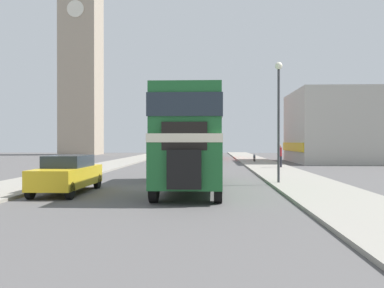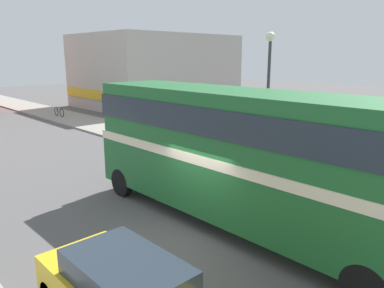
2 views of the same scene
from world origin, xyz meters
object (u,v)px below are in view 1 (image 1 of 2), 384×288
Objects in this scene: double_decker_bus at (192,134)px; street_lamp at (279,104)px; bicycle_on_pavement at (254,158)px; car_parked_near at (68,174)px; church_tower at (81,40)px; bus_distant at (211,139)px; pedestrian_walking at (280,154)px.

street_lamp is (4.14, 1.80, 1.50)m from double_decker_bus.
street_lamp reaches higher than double_decker_bus.
double_decker_bus is at bearing -156.51° from street_lamp.
street_lamp is at bearing -92.51° from bicycle_on_pavement.
bicycle_on_pavement is at bearing 87.49° from street_lamp.
car_parked_near is (-5.02, -1.91, -1.66)m from double_decker_bus.
church_tower reaches higher than double_decker_bus.
double_decker_bus reaches higher than bus_distant.
street_lamp is at bearing 23.49° from double_decker_bus.
street_lamp reaches higher than bus_distant.
pedestrian_walking is at bearing 66.63° from double_decker_bus.
double_decker_bus is 0.30× the size of church_tower.
pedestrian_walking is (6.14, 14.20, -1.34)m from double_decker_bus.
car_parked_near is at bearing -73.36° from church_tower.
double_decker_bus is at bearing -102.24° from bicycle_on_pavement.
pedestrian_walking is 46.52m from church_tower.
bus_distant is 5.56× the size of bicycle_on_pavement.
bicycle_on_pavement is (-1.05, 9.26, -0.63)m from pedestrian_walking.
pedestrian_walking is at bearing -52.61° from church_tower.
bus_distant is at bearing 105.55° from pedestrian_walking.
pedestrian_walking is 0.05× the size of church_tower.
car_parked_near is 2.64× the size of bicycle_on_pavement.
bus_distant reaches higher than car_parked_near.
bicycle_on_pavement is (4.35, -10.12, -1.95)m from bus_distant.
street_lamp is (3.40, -31.79, 1.52)m from bus_distant.
bus_distant is 2.11× the size of car_parked_near.
bicycle_on_pavement is 39.77m from church_tower.
double_decker_bus is 4.76m from street_lamp.
bus_distant reaches higher than pedestrian_walking.
bus_distant is 32.00m from street_lamp.
church_tower is at bearing 106.64° from car_parked_near.
car_parked_near is at bearing -159.12° from double_decker_bus.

